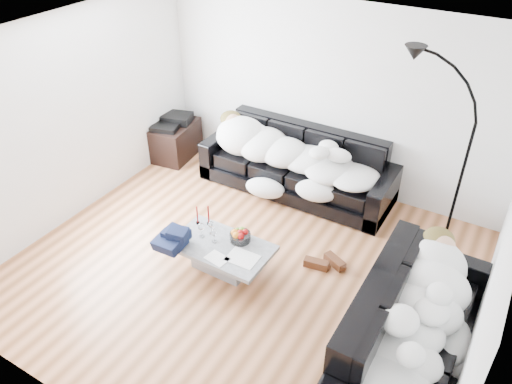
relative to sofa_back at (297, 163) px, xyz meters
The scene contains 24 objects.
ground 1.86m from the sofa_back, 83.07° to the right, with size 5.00×5.00×0.00m, color brown.
wall_back 0.99m from the sofa_back, 64.24° to the left, with size 5.00×0.02×2.60m, color silver.
wall_left 3.03m from the sofa_back, 141.77° to the right, with size 0.02×4.50×2.60m, color silver.
wall_right 3.37m from the sofa_back, 33.47° to the right, with size 0.02×4.50×2.60m, color silver.
ceiling 2.81m from the sofa_back, 83.07° to the right, with size 5.00×5.00×0.00m, color white.
sofa_back is the anchor object (origin of this frame).
sofa_right 3.08m from the sofa_back, 43.44° to the right, with size 2.25×0.96×0.91m, color black.
sleeper_back 0.21m from the sofa_back, 90.00° to the right, with size 2.31×0.80×0.46m, color silver, non-canonical shape.
sleeper_right 3.09m from the sofa_back, 43.44° to the right, with size 1.93×0.81×0.47m, color silver, non-canonical shape.
teal_cushion 2.62m from the sofa_back, 33.17° to the right, with size 0.36×0.30×0.20m, color #0E6563.
coffee_table 1.93m from the sofa_back, 89.79° to the right, with size 1.15×0.67×0.34m, color #939699.
fruit_bowl 1.73m from the sofa_back, 85.31° to the right, with size 0.25×0.25×0.15m, color white.
wine_glass_a 1.81m from the sofa_back, 96.70° to the right, with size 0.07×0.07×0.17m, color white.
wine_glass_b 1.92m from the sofa_back, 98.33° to the right, with size 0.08×0.08×0.19m, color white.
wine_glass_c 1.91m from the sofa_back, 92.93° to the right, with size 0.07×0.07×0.17m, color white.
candle_left 1.78m from the sofa_back, 105.04° to the right, with size 0.05×0.05×0.25m, color maroon.
candle_right 1.70m from the sofa_back, 101.58° to the right, with size 0.05×0.05×0.26m, color maroon.
newspaper_a 2.01m from the sofa_back, 80.56° to the right, with size 0.34×0.26×0.01m, color silver.
newspaper_b 2.13m from the sofa_back, 87.50° to the right, with size 0.25×0.18×0.01m, color silver.
navy_jacket 2.22m from the sofa_back, 101.66° to the right, with size 0.36×0.30×0.18m, color black, non-canonical shape.
shoes 1.69m from the sofa_back, 51.15° to the right, with size 0.49×0.36×0.11m, color #472311, non-canonical shape.
av_cabinet 2.11m from the sofa_back, behind, with size 0.55×0.81×0.55m, color black.
stereo 2.11m from the sofa_back, behind, with size 0.44×0.34×0.13m, color black.
floor_lamp 2.27m from the sofa_back, ahead, with size 0.78×0.31×2.14m, color black, non-canonical shape.
Camera 1 is at (2.35, -3.67, 4.02)m, focal length 35.00 mm.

